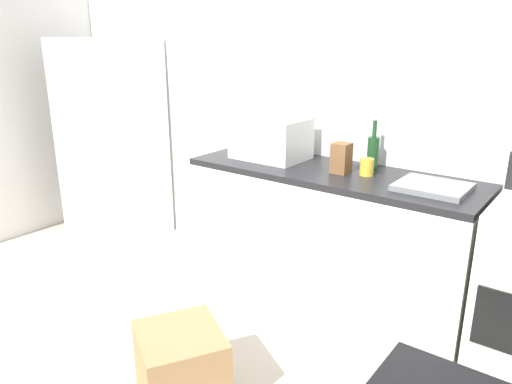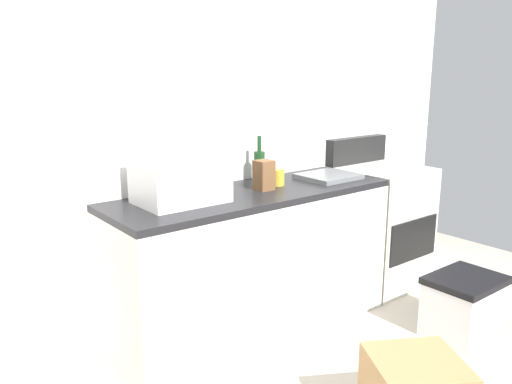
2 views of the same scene
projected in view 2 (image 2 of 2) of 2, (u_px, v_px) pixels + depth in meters
The scene contains 9 objects.
wall_back at pixel (177, 122), 3.09m from camera, with size 5.00×0.10×2.60m, color silver.
kitchen_counter at pixel (253, 262), 3.20m from camera, with size 1.80×0.60×0.90m.
stove_oven at pixel (379, 224), 3.94m from camera, with size 0.60×0.61×1.10m.
microwave at pixel (180, 178), 2.81m from camera, with size 0.46×0.34×0.27m, color white.
sink_basin at pixel (328, 176), 3.45m from camera, with size 0.36×0.32×0.03m, color slate.
wine_bottle at pixel (259, 165), 3.31m from camera, with size 0.07×0.07×0.30m.
coffee_mug at pixel (278, 178), 3.24m from camera, with size 0.08×0.08×0.10m, color gold.
knife_block at pixel (264, 175), 3.11m from camera, with size 0.10×0.10×0.18m, color brown.
storage_bin at pixel (464, 306), 3.19m from camera, with size 0.46×0.36×0.38m.
Camera 2 is at (-1.55, -1.18, 1.61)m, focal length 36.38 mm.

